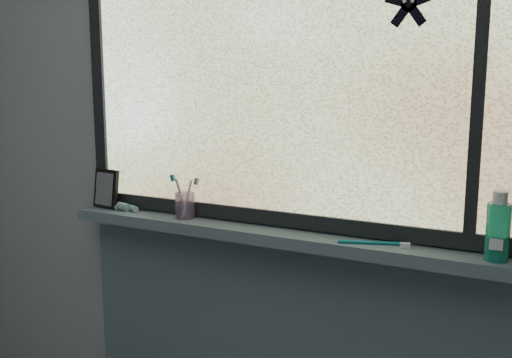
% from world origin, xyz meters
% --- Properties ---
extents(wall_back, '(3.00, 0.01, 2.50)m').
position_xyz_m(wall_back, '(0.00, 1.30, 1.25)').
color(wall_back, '#9EA3A8').
rests_on(wall_back, ground).
extents(windowsill, '(1.62, 0.14, 0.04)m').
position_xyz_m(windowsill, '(0.00, 1.23, 1.00)').
color(windowsill, slate).
rests_on(windowsill, wall_back).
extents(window_pane, '(1.50, 0.01, 1.00)m').
position_xyz_m(window_pane, '(0.00, 1.28, 1.53)').
color(window_pane, silver).
rests_on(window_pane, wall_back).
extents(frame_bottom, '(1.60, 0.03, 0.05)m').
position_xyz_m(frame_bottom, '(0.00, 1.28, 1.05)').
color(frame_bottom, black).
rests_on(frame_bottom, windowsill).
extents(frame_left, '(0.05, 0.03, 1.10)m').
position_xyz_m(frame_left, '(-0.78, 1.28, 1.53)').
color(frame_left, black).
rests_on(frame_left, wall_back).
extents(frame_mullion, '(0.03, 0.03, 1.00)m').
position_xyz_m(frame_mullion, '(0.60, 1.28, 1.53)').
color(frame_mullion, black).
rests_on(frame_mullion, wall_back).
extents(starfish_sticker, '(0.15, 0.02, 0.15)m').
position_xyz_m(starfish_sticker, '(0.40, 1.27, 1.72)').
color(starfish_sticker, black).
rests_on(starfish_sticker, window_pane).
extents(vanity_mirror, '(0.13, 0.07, 0.15)m').
position_xyz_m(vanity_mirror, '(-0.73, 1.24, 1.10)').
color(vanity_mirror, black).
rests_on(vanity_mirror, windowsill).
extents(toothpaste_tube, '(0.17, 0.08, 0.03)m').
position_xyz_m(toothpaste_tube, '(-0.62, 1.23, 1.03)').
color(toothpaste_tube, silver).
rests_on(toothpaste_tube, windowsill).
extents(toothbrush_cup, '(0.07, 0.07, 0.09)m').
position_xyz_m(toothbrush_cup, '(-0.36, 1.24, 1.07)').
color(toothbrush_cup, '#B08CB9').
rests_on(toothbrush_cup, windowsill).
extents(toothbrush_lying, '(0.23, 0.10, 0.02)m').
position_xyz_m(toothbrush_lying, '(0.32, 1.21, 1.03)').
color(toothbrush_lying, '#0E777F').
rests_on(toothbrush_lying, windowsill).
extents(mouthwash_bottle, '(0.07, 0.07, 0.16)m').
position_xyz_m(mouthwash_bottle, '(0.68, 1.22, 1.12)').
color(mouthwash_bottle, '#22B08B').
rests_on(mouthwash_bottle, windowsill).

